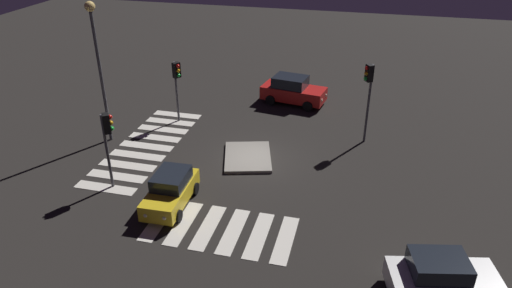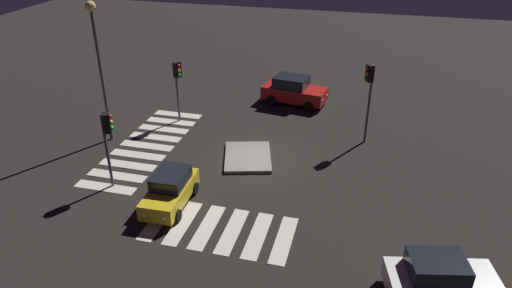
% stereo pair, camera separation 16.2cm
% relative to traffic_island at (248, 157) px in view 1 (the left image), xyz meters
% --- Properties ---
extents(ground_plane, '(80.00, 80.00, 0.00)m').
position_rel_traffic_island_xyz_m(ground_plane, '(0.07, 0.49, -0.09)').
color(ground_plane, black).
extents(traffic_island, '(3.92, 3.35, 0.18)m').
position_rel_traffic_island_xyz_m(traffic_island, '(0.00, 0.00, 0.00)').
color(traffic_island, gray).
rests_on(traffic_island, ground).
extents(car_red, '(2.63, 4.64, 1.93)m').
position_rel_traffic_island_xyz_m(car_red, '(-8.47, 0.98, 0.86)').
color(car_red, red).
rests_on(car_red, ground).
extents(car_yellow, '(3.80, 1.86, 1.63)m').
position_rel_traffic_island_xyz_m(car_yellow, '(5.14, -2.32, 0.71)').
color(car_yellow, gold).
rests_on(car_yellow, ground).
extents(car_white, '(2.45, 4.12, 1.70)m').
position_rel_traffic_island_xyz_m(car_white, '(8.04, 9.34, 0.74)').
color(car_white, silver).
rests_on(car_white, ground).
extents(traffic_light_east, '(0.54, 0.53, 3.95)m').
position_rel_traffic_island_xyz_m(traffic_light_east, '(4.34, -5.71, 2.91)').
color(traffic_light_east, '#47474C').
rests_on(traffic_light_east, ground).
extents(traffic_light_west, '(0.54, 0.53, 4.77)m').
position_rel_traffic_island_xyz_m(traffic_light_west, '(-3.62, 6.06, 3.52)').
color(traffic_light_west, '#47474C').
rests_on(traffic_light_west, ground).
extents(traffic_light_south, '(0.54, 0.53, 3.98)m').
position_rel_traffic_island_xyz_m(traffic_light_south, '(-3.63, -5.52, 2.93)').
color(traffic_light_south, '#47474C').
rests_on(traffic_light_south, ground).
extents(street_lamp, '(0.56, 0.56, 8.11)m').
position_rel_traffic_island_xyz_m(street_lamp, '(-0.22, -8.57, 5.40)').
color(street_lamp, '#47474C').
rests_on(street_lamp, ground).
extents(crosswalk_near, '(9.90, 3.20, 0.02)m').
position_rel_traffic_island_xyz_m(crosswalk_near, '(0.07, -6.12, -0.08)').
color(crosswalk_near, silver).
rests_on(crosswalk_near, ground).
extents(crosswalk_side, '(3.20, 6.45, 0.02)m').
position_rel_traffic_island_xyz_m(crosswalk_side, '(6.38, 0.49, -0.08)').
color(crosswalk_side, silver).
rests_on(crosswalk_side, ground).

